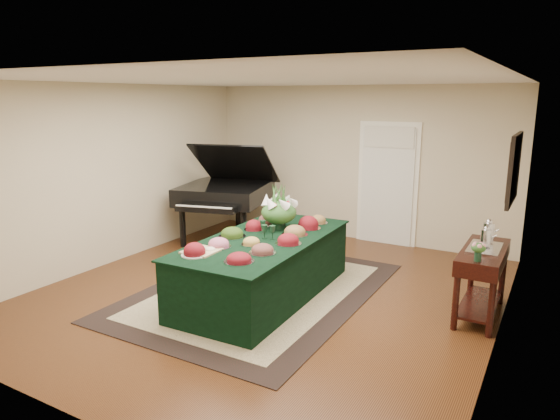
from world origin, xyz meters
The scene contains 14 objects.
ground centered at (0.00, 0.00, 0.00)m, with size 6.00×6.00×0.00m, color black.
area_rug centered at (-0.13, -0.01, 0.01)m, with size 2.69×3.77×0.01m.
kitchen_doorway centered at (0.60, 2.97, 1.02)m, with size 1.05×0.07×2.10m.
buffet_table centered at (0.01, -0.12, 0.39)m, with size 1.34×2.73×0.77m.
food_platters centered at (0.01, -0.10, 0.82)m, with size 1.10×2.28×0.13m.
cutting_board centered at (-0.32, -0.94, 0.81)m, with size 0.38×0.38×0.10m.
green_goblets centered at (0.01, -0.07, 0.86)m, with size 0.31×0.25×0.18m.
floral_centerpiece centered at (-0.05, 0.36, 1.06)m, with size 0.49×0.49×0.49m.
grand_piano centered at (-1.93, 1.75, 0.87)m, with size 1.76×1.96×1.74m.
wicker_basket centered at (-0.79, 1.61, 0.12)m, with size 0.38×0.38×0.24m, color #A87543.
mahogany_sideboard centered at (2.50, 0.61, 0.63)m, with size 0.45×1.21×0.81m.
tea_service centered at (2.50, 0.74, 0.93)m, with size 0.34×0.58×0.30m.
pink_bouquet centered at (2.50, 0.12, 0.95)m, with size 0.17×0.17×0.21m.
wall_painting centered at (2.72, 0.61, 1.75)m, with size 0.05×0.95×0.75m.
Camera 1 is at (3.15, -5.25, 2.50)m, focal length 32.00 mm.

